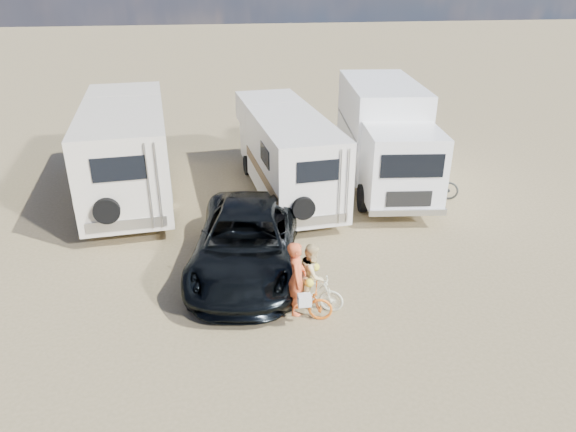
{
  "coord_description": "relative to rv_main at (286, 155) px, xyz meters",
  "views": [
    {
      "loc": [
        -2.41,
        -9.9,
        7.16
      ],
      "look_at": [
        -0.57,
        2.42,
        1.3
      ],
      "focal_mm": 32.85,
      "sensor_mm": 36.0,
      "label": 1
    }
  ],
  "objects": [
    {
      "name": "bike_man",
      "position": [
        -0.82,
        -7.23,
        -1.0
      ],
      "size": [
        1.71,
        0.94,
        0.85
      ],
      "primitive_type": "imported",
      "rotation": [
        0.0,
        0.0,
        1.33
      ],
      "color": "orange",
      "rests_on": "ground"
    },
    {
      "name": "dark_suv",
      "position": [
        -1.74,
        -4.91,
        -0.64
      ],
      "size": [
        3.51,
        6.03,
        1.58
      ],
      "primitive_type": "imported",
      "rotation": [
        0.0,
        0.0,
        -0.16
      ],
      "color": "black",
      "rests_on": "ground"
    },
    {
      "name": "bike_parked",
      "position": [
        4.86,
        -1.05,
        -0.94
      ],
      "size": [
        1.97,
        1.4,
        0.98
      ],
      "primitive_type": "imported",
      "rotation": [
        0.0,
        0.0,
        1.12
      ],
      "color": "#2B2D2A",
      "rests_on": "ground"
    },
    {
      "name": "crate",
      "position": [
        -0.58,
        -5.14,
        -1.24
      ],
      "size": [
        0.61,
        0.61,
        0.39
      ],
      "primitive_type": "cube",
      "rotation": [
        0.0,
        0.0,
        0.31
      ],
      "color": "olive",
      "rests_on": "ground"
    },
    {
      "name": "rv_main",
      "position": [
        0.0,
        0.0,
        0.0
      ],
      "size": [
        2.89,
        7.47,
        2.86
      ],
      "primitive_type": null,
      "rotation": [
        0.0,
        0.0,
        0.1
      ],
      "color": "white",
      "rests_on": "ground"
    },
    {
      "name": "rv_left",
      "position": [
        -5.29,
        0.48,
        0.16
      ],
      "size": [
        3.26,
        7.68,
        3.17
      ],
      "primitive_type": null,
      "rotation": [
        0.0,
        0.0,
        0.09
      ],
      "color": "beige",
      "rests_on": "ground"
    },
    {
      "name": "cooler",
      "position": [
        -1.04,
        -3.49,
        -1.23
      ],
      "size": [
        0.57,
        0.47,
        0.4
      ],
      "primitive_type": "cube",
      "rotation": [
        0.0,
        0.0,
        -0.21
      ],
      "color": "#1E4B87",
      "rests_on": "ground"
    },
    {
      "name": "rider_man",
      "position": [
        -0.82,
        -7.23,
        -0.56
      ],
      "size": [
        0.56,
        0.71,
        1.73
      ],
      "primitive_type": "imported",
      "rotation": [
        0.0,
        0.0,
        1.33
      ],
      "color": "#D3532A",
      "rests_on": "ground"
    },
    {
      "name": "box_truck",
      "position": [
        3.56,
        0.22,
        0.34
      ],
      "size": [
        3.2,
        7.41,
        3.53
      ],
      "primitive_type": null,
      "rotation": [
        0.0,
        0.0,
        -0.11
      ],
      "color": "white",
      "rests_on": "ground"
    },
    {
      "name": "bike_woman",
      "position": [
        -0.41,
        -6.94,
        -0.99
      ],
      "size": [
        1.51,
        0.93,
        0.88
      ],
      "primitive_type": "imported",
      "rotation": [
        0.0,
        0.0,
        1.19
      ],
      "color": "beige",
      "rests_on": "ground"
    },
    {
      "name": "ground",
      "position": [
        -0.04,
        -7.0,
        -1.43
      ],
      "size": [
        140.0,
        140.0,
        0.0
      ],
      "primitive_type": "plane",
      "color": "#948058",
      "rests_on": "ground"
    },
    {
      "name": "rider_woman",
      "position": [
        -0.41,
        -6.94,
        -0.67
      ],
      "size": [
        0.81,
        0.9,
        1.51
      ],
      "primitive_type": "imported",
      "rotation": [
        0.0,
        0.0,
        1.19
      ],
      "color": "#DCC386",
      "rests_on": "ground"
    }
  ]
}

